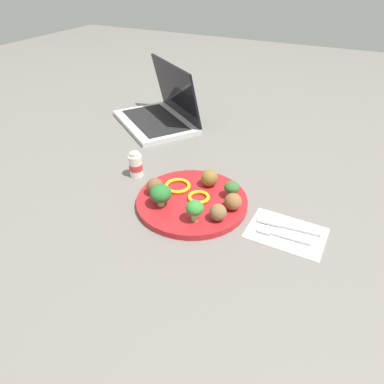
{
  "coord_description": "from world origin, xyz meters",
  "views": [
    {
      "loc": [
        -0.32,
        0.64,
        0.53
      ],
      "look_at": [
        0.0,
        0.0,
        0.04
      ],
      "focal_mm": 32.6,
      "sensor_mm": 36.0,
      "label": 1
    }
  ],
  "objects": [
    {
      "name": "pepper_ring_mid_left",
      "position": [
        0.06,
        -0.03,
        0.02
      ],
      "size": [
        0.1,
        0.1,
        0.01
      ],
      "primitive_type": "torus",
      "rotation": [
        0.0,
        0.0,
        2.32
      ],
      "color": "yellow",
      "rests_on": "plate"
    },
    {
      "name": "broccoli_floret_back_left",
      "position": [
        -0.04,
        0.07,
        0.05
      ],
      "size": [
        0.04,
        0.04,
        0.05
      ],
      "color": "#A5B972",
      "rests_on": "plate"
    },
    {
      "name": "plate",
      "position": [
        0.0,
        0.0,
        0.01
      ],
      "size": [
        0.28,
        0.28,
        0.02
      ],
      "primitive_type": "cylinder",
      "color": "red",
      "rests_on": "ground_plane"
    },
    {
      "name": "pepper_ring_front_left",
      "position": [
        -0.02,
        -0.01,
        0.02
      ],
      "size": [
        0.06,
        0.06,
        0.01
      ],
      "primitive_type": "torus",
      "rotation": [
        0.0,
        0.0,
        1.4
      ],
      "color": "yellow",
      "rests_on": "plate"
    },
    {
      "name": "meatball_back_right",
      "position": [
        0.09,
        0.02,
        0.04
      ],
      "size": [
        0.04,
        0.04,
        0.04
      ],
      "primitive_type": "sphere",
      "color": "brown",
      "rests_on": "plate"
    },
    {
      "name": "fork",
      "position": [
        -0.23,
        0.02,
        0.01
      ],
      "size": [
        0.12,
        0.02,
        0.01
      ],
      "color": "silver",
      "rests_on": "napkin"
    },
    {
      "name": "ground_plane",
      "position": [
        0.0,
        0.0,
        0.0
      ],
      "size": [
        4.0,
        4.0,
        0.0
      ],
      "primitive_type": "plane",
      "color": "slate"
    },
    {
      "name": "meatball_far_rim",
      "position": [
        -0.11,
        -0.01,
        0.04
      ],
      "size": [
        0.04,
        0.04,
        0.04
      ],
      "primitive_type": "sphere",
      "color": "brown",
      "rests_on": "plate"
    },
    {
      "name": "meatball_mid_right",
      "position": [
        -0.01,
        -0.08,
        0.04
      ],
      "size": [
        0.04,
        0.04,
        0.04
      ],
      "primitive_type": "sphere",
      "color": "brown",
      "rests_on": "plate"
    },
    {
      "name": "knife",
      "position": [
        -0.24,
        -0.01,
        0.01
      ],
      "size": [
        0.15,
        0.03,
        0.01
      ],
      "color": "silver",
      "rests_on": "napkin"
    },
    {
      "name": "broccoli_floret_far_rim",
      "position": [
        0.06,
        0.06,
        0.05
      ],
      "size": [
        0.05,
        0.05,
        0.06
      ],
      "color": "#A5BB72",
      "rests_on": "plate"
    },
    {
      "name": "broccoli_floret_front_left",
      "position": [
        -0.08,
        -0.05,
        0.04
      ],
      "size": [
        0.04,
        0.04,
        0.04
      ],
      "color": "#ACBF7F",
      "rests_on": "plate"
    },
    {
      "name": "meatball_near_rim",
      "position": [
        -0.09,
        0.05,
        0.04
      ],
      "size": [
        0.04,
        0.04,
        0.04
      ],
      "primitive_type": "sphere",
      "color": "brown",
      "rests_on": "plate"
    },
    {
      "name": "laptop",
      "position": [
        0.33,
        -0.41,
        0.04
      ],
      "size": [
        0.39,
        0.37,
        0.21
      ],
      "color": "silver",
      "rests_on": "ground_plane"
    },
    {
      "name": "napkin",
      "position": [
        -0.24,
        0.01,
        0.0
      ],
      "size": [
        0.17,
        0.12,
        0.01
      ],
      "primitive_type": "cube",
      "rotation": [
        0.0,
        0.0,
        -0.03
      ],
      "color": "white",
      "rests_on": "ground_plane"
    },
    {
      "name": "yogurt_bottle",
      "position": [
        0.2,
        -0.05,
        0.03
      ],
      "size": [
        0.04,
        0.04,
        0.07
      ],
      "color": "white",
      "rests_on": "ground_plane"
    }
  ]
}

